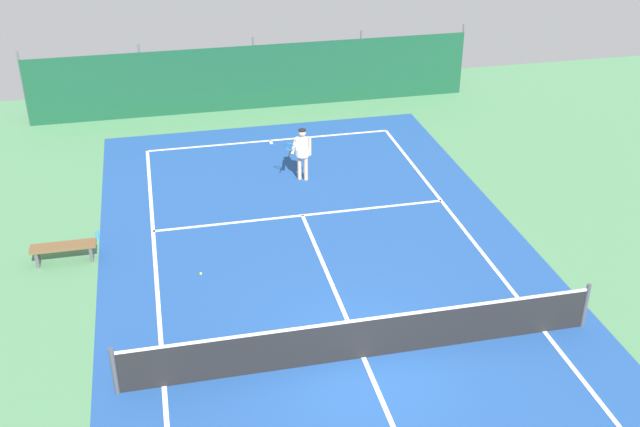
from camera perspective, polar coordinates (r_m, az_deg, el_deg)
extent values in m
plane|color=#4C8456|center=(16.57, 3.19, -10.49)|extent=(36.00, 36.00, 0.00)
cube|color=#1E478C|center=(16.57, 3.19, -10.48)|extent=(11.02, 26.60, 0.01)
cube|color=white|center=(26.67, -3.67, 5.35)|extent=(8.22, 0.10, 0.01)
cube|color=white|center=(16.15, -11.34, -12.27)|extent=(0.10, 23.80, 0.01)
cube|color=white|center=(17.94, 16.08, -8.27)|extent=(0.10, 23.80, 0.01)
cube|color=white|center=(21.77, -1.30, -0.14)|extent=(8.22, 0.10, 0.01)
cube|color=white|center=(16.57, 3.19, -10.46)|extent=(0.10, 12.80, 0.01)
cube|color=white|center=(26.53, -3.62, 5.23)|extent=(0.10, 0.30, 0.01)
cube|color=black|center=(16.28, 3.23, -9.18)|extent=(9.92, 0.03, 0.95)
cube|color=white|center=(15.98, 3.28, -7.76)|extent=(9.92, 0.04, 0.05)
cylinder|color=#47474C|center=(15.86, -14.83, -11.09)|extent=(0.10, 0.10, 1.10)
cylinder|color=#47474C|center=(18.05, 18.85, -6.40)|extent=(0.10, 0.10, 1.10)
cube|color=#14472D|center=(29.24, -4.79, 9.89)|extent=(16.22, 0.06, 2.40)
cylinder|color=#595B60|center=(29.34, -20.85, 8.51)|extent=(0.08, 0.08, 2.70)
cylinder|color=#595B60|center=(29.01, -12.87, 9.45)|extent=(0.08, 0.08, 2.70)
cylinder|color=#595B60|center=(29.25, -4.82, 10.21)|extent=(0.08, 0.08, 2.70)
cylinder|color=#595B60|center=(30.03, 2.99, 10.75)|extent=(0.08, 0.08, 2.70)
cylinder|color=#595B60|center=(31.33, 10.30, 11.08)|extent=(0.08, 0.08, 2.70)
cube|color=#234C1E|center=(30.01, -4.91, 9.06)|extent=(14.60, 0.70, 1.10)
cylinder|color=#D8AD8C|center=(23.67, -1.04, 3.39)|extent=(0.12, 0.12, 0.82)
cylinder|color=#D8AD8C|center=(23.72, -1.51, 3.44)|extent=(0.12, 0.12, 0.82)
cylinder|color=white|center=(23.49, -1.29, 4.50)|extent=(0.40, 0.40, 0.22)
cube|color=white|center=(23.41, -1.30, 4.94)|extent=(0.41, 0.34, 0.56)
sphere|color=#D8AD8C|center=(23.25, -1.31, 5.92)|extent=(0.22, 0.22, 0.22)
cylinder|color=black|center=(23.21, -1.31, 6.12)|extent=(0.23, 0.23, 0.04)
cylinder|color=#D8AD8C|center=(23.35, -0.75, 4.96)|extent=(0.09, 0.09, 0.58)
cylinder|color=#D8AD8C|center=(23.35, -1.92, 4.95)|extent=(0.31, 0.51, 0.41)
cylinder|color=black|center=(23.14, -2.23, 4.42)|extent=(0.15, 0.26, 0.13)
torus|color=teal|center=(23.06, -2.24, 4.92)|extent=(0.33, 0.25, 0.29)
sphere|color=#CCDB33|center=(19.35, -8.72, -4.37)|extent=(0.07, 0.07, 0.07)
cube|color=brown|center=(20.46, -18.29, -2.29)|extent=(1.60, 0.40, 0.08)
cube|color=#4C4C51|center=(20.66, -19.98, -3.00)|extent=(0.08, 0.36, 0.45)
cube|color=#4C4C51|center=(20.50, -16.40, -2.65)|extent=(0.08, 0.36, 0.45)
cylinder|color=#338CD8|center=(21.42, -15.99, -1.51)|extent=(0.08, 0.08, 0.24)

